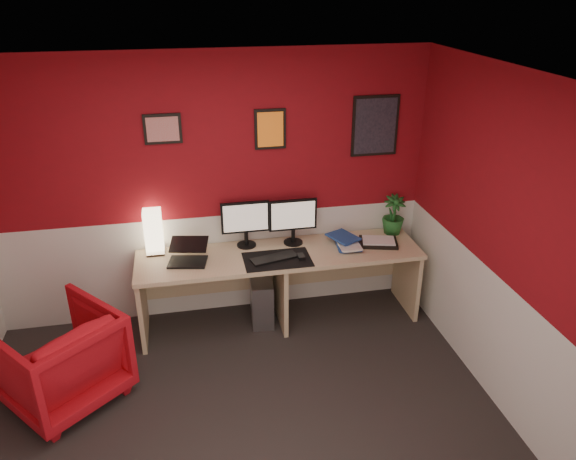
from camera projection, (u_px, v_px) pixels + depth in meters
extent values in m
cube|color=black|center=(240.00, 436.00, 4.00)|extent=(4.00, 3.50, 0.01)
cube|color=white|center=(223.00, 87.00, 2.95)|extent=(4.00, 3.50, 0.01)
cube|color=maroon|center=(212.00, 191.00, 5.03)|extent=(4.00, 0.01, 2.50)
cube|color=maroon|center=(519.00, 259.00, 3.83)|extent=(0.01, 3.50, 2.50)
cube|color=silver|center=(216.00, 264.00, 5.34)|extent=(4.00, 0.01, 1.00)
cube|color=silver|center=(501.00, 347.00, 4.15)|extent=(0.01, 3.50, 1.00)
cube|color=tan|center=(280.00, 287.00, 5.20)|extent=(2.60, 0.65, 0.73)
cube|color=#FFE5B2|center=(154.00, 233.00, 4.96)|extent=(0.16, 0.16, 0.40)
cube|color=black|center=(187.00, 252.00, 4.82)|extent=(0.37, 0.29, 0.22)
cube|color=black|center=(246.00, 217.00, 5.06)|extent=(0.45, 0.06, 0.58)
cube|color=black|center=(293.00, 215.00, 5.11)|extent=(0.45, 0.06, 0.58)
cube|color=black|center=(277.00, 259.00, 4.92)|extent=(0.60, 0.38, 0.01)
cube|color=black|center=(274.00, 258.00, 4.92)|extent=(0.44, 0.24, 0.02)
cube|color=black|center=(301.00, 257.00, 4.93)|extent=(0.06, 0.10, 0.03)
imported|color=navy|center=(336.00, 245.00, 5.15)|extent=(0.26, 0.32, 0.03)
imported|color=silver|center=(339.00, 246.00, 5.09)|extent=(0.21, 0.27, 0.02)
imported|color=navy|center=(334.00, 240.00, 5.14)|extent=(0.32, 0.35, 0.03)
cube|color=black|center=(378.00, 242.00, 5.21)|extent=(0.40, 0.33, 0.03)
imported|color=#19591E|center=(393.00, 215.00, 5.35)|extent=(0.23, 0.23, 0.39)
cube|color=#99999E|center=(262.00, 298.00, 5.29)|extent=(0.24, 0.46, 0.45)
imported|color=red|center=(60.00, 358.00, 4.22)|extent=(1.14, 1.14, 0.75)
cube|color=red|center=(163.00, 129.00, 4.69)|extent=(0.32, 0.02, 0.26)
cube|color=orange|center=(270.00, 129.00, 4.88)|extent=(0.28, 0.02, 0.36)
cube|color=black|center=(375.00, 126.00, 5.07)|extent=(0.44, 0.02, 0.56)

